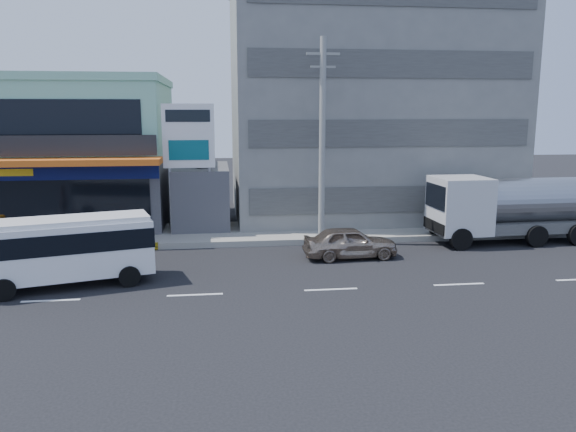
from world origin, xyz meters
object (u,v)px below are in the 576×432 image
object	(u,v)px
concrete_building	(363,103)
utility_pole_near	(322,140)
billboard	(189,143)
motorcycle_rider	(6,252)
minibus	(66,246)
sedan	(350,242)
tanker_truck	(508,207)
shop_building	(61,156)
satellite_dish	(201,167)

from	to	relation	value
concrete_building	utility_pole_near	size ratio (longest dim) A/B	1.60
billboard	motorcycle_rider	distance (m)	9.80
minibus	motorcycle_rider	size ratio (longest dim) A/B	2.79
sedan	tanker_truck	xyz separation A→B (m)	(8.58, 2.07, 1.08)
utility_pole_near	motorcycle_rider	distance (m)	14.90
billboard	sedan	bearing A→B (deg)	-33.34
minibus	motorcycle_rider	bearing A→B (deg)	139.92
utility_pole_near	tanker_truck	bearing A→B (deg)	-5.57
billboard	motorcycle_rider	size ratio (longest dim) A/B	2.93
shop_building	concrete_building	distance (m)	18.28
satellite_dish	motorcycle_rider	bearing A→B (deg)	-139.67
concrete_building	billboard	xyz separation A→B (m)	(-10.50, -5.80, -2.07)
shop_building	utility_pole_near	xyz separation A→B (m)	(14.00, -6.55, 1.15)
sedan	motorcycle_rider	xyz separation A→B (m)	(-14.67, -0.12, 0.06)
motorcycle_rider	billboard	bearing A→B (deg)	33.55
motorcycle_rider	minibus	bearing A→B (deg)	-40.08
utility_pole_near	minibus	xyz separation A→B (m)	(-10.79, -5.72, -3.59)
shop_building	minibus	size ratio (longest dim) A/B	1.89
shop_building	billboard	distance (m)	8.92
satellite_dish	sedan	world-z (taller)	satellite_dish
billboard	sedan	distance (m)	9.67
billboard	motorcycle_rider	bearing A→B (deg)	-146.45
billboard	utility_pole_near	size ratio (longest dim) A/B	0.69
sedan	motorcycle_rider	bearing A→B (deg)	88.20
concrete_building	billboard	bearing A→B (deg)	-151.08
utility_pole_near	sedan	xyz separation A→B (m)	(0.77, -2.98, -4.43)
satellite_dish	tanker_truck	bearing A→B (deg)	-16.38
shop_building	utility_pole_near	distance (m)	15.50
sedan	motorcycle_rider	world-z (taller)	motorcycle_rider
shop_building	utility_pole_near	size ratio (longest dim) A/B	1.24
satellite_dish	motorcycle_rider	distance (m)	10.73
tanker_truck	motorcycle_rider	size ratio (longest dim) A/B	3.64
satellite_dish	minibus	distance (m)	10.67
utility_pole_near	minibus	distance (m)	12.73
satellite_dish	minibus	world-z (taller)	satellite_dish
shop_building	sedan	xyz separation A→B (m)	(14.77, -9.53, -3.28)
shop_building	concrete_building	bearing A→B (deg)	3.35
billboard	minibus	bearing A→B (deg)	-119.71
satellite_dish	tanker_truck	distance (m)	16.10
motorcycle_rider	shop_building	bearing A→B (deg)	90.61
concrete_building	sedan	size ratio (longest dim) A/B	3.81
shop_building	satellite_dish	xyz separation A→B (m)	(8.00, -2.95, -0.42)
concrete_building	utility_pole_near	bearing A→B (deg)	-117.76
concrete_building	utility_pole_near	distance (m)	8.79
minibus	sedan	xyz separation A→B (m)	(11.56, 2.74, -0.85)
billboard	tanker_truck	distance (m)	16.38
concrete_building	motorcycle_rider	bearing A→B (deg)	-149.12
sedan	tanker_truck	bearing A→B (deg)	-78.71
minibus	shop_building	bearing A→B (deg)	104.67
sedan	motorcycle_rider	size ratio (longest dim) A/B	1.79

